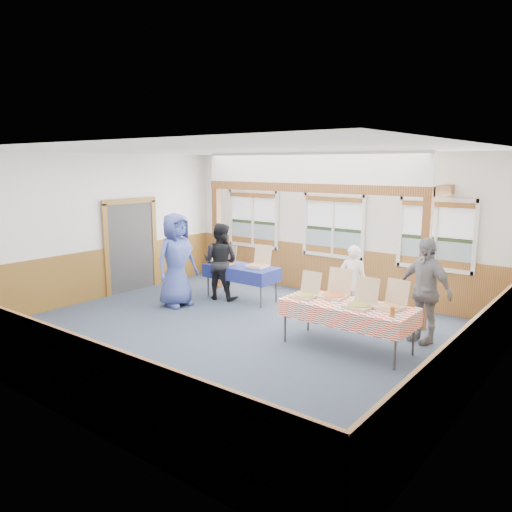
{
  "coord_description": "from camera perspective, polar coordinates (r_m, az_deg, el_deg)",
  "views": [
    {
      "loc": [
        5.45,
        -6.45,
        2.98
      ],
      "look_at": [
        -0.31,
        1.0,
        1.23
      ],
      "focal_mm": 35.0,
      "sensor_mm": 36.0,
      "label": 1
    }
  ],
  "objects": [
    {
      "name": "window_right",
      "position": [
        10.48,
        19.94,
        2.78
      ],
      "size": [
        1.56,
        0.1,
        1.46
      ],
      "color": "silver",
      "rests_on": "wall_back"
    },
    {
      "name": "drink_glass",
      "position": [
        7.63,
        15.32,
        -6.19
      ],
      "size": [
        0.07,
        0.07,
        0.15
      ],
      "primitive_type": "cylinder",
      "color": "#9C4D1A",
      "rests_on": "table_right"
    },
    {
      "name": "wainscot_left",
      "position": [
        11.67,
        -17.51,
        -1.96
      ],
      "size": [
        0.05,
        6.98,
        1.1
      ],
      "primitive_type": "cube",
      "color": "brown",
      "rests_on": "floor"
    },
    {
      "name": "woman_white",
      "position": [
        9.76,
        11.01,
        -2.98
      ],
      "size": [
        0.61,
        0.49,
        1.46
      ],
      "primitive_type": "imported",
      "rotation": [
        0.0,
        0.0,
        3.44
      ],
      "color": "white",
      "rests_on": "floor"
    },
    {
      "name": "wall_right",
      "position": [
        6.75,
        24.51,
        -2.21
      ],
      "size": [
        0.0,
        8.0,
        8.0
      ],
      "primitive_type": "plane",
      "rotation": [
        1.57,
        0.0,
        -1.57
      ],
      "color": "silver",
      "rests_on": "floor"
    },
    {
      "name": "woman_black",
      "position": [
        11.03,
        -4.1,
        -0.62
      ],
      "size": [
        0.96,
        0.83,
        1.69
      ],
      "primitive_type": "imported",
      "rotation": [
        0.0,
        0.0,
        3.4
      ],
      "color": "black",
      "rests_on": "floor"
    },
    {
      "name": "wall_front",
      "position": [
        6.35,
        -23.28,
        -2.89
      ],
      "size": [
        8.0,
        0.0,
        8.0
      ],
      "primitive_type": "plane",
      "rotation": [
        -1.57,
        0.0,
        0.0
      ],
      "color": "silver",
      "rests_on": "floor"
    },
    {
      "name": "cased_opening",
      "position": [
        12.09,
        -14.12,
        1.05
      ],
      "size": [
        0.06,
        1.3,
        2.1
      ],
      "primitive_type": "cube",
      "color": "#383838",
      "rests_on": "wall_left"
    },
    {
      "name": "pizza_box_b",
      "position": [
        10.87,
        0.26,
        -0.88
      ],
      "size": [
        0.47,
        0.55,
        0.45
      ],
      "rotation": [
        0.0,
        0.0,
        0.13
      ],
      "color": "#D0B58B",
      "rests_on": "table_left"
    },
    {
      "name": "pizza_box_f",
      "position": [
        8.05,
        15.12,
        -5.37
      ],
      "size": [
        0.46,
        0.53,
        0.43
      ],
      "rotation": [
        0.0,
        0.0,
        -0.15
      ],
      "color": "#D0B58B",
      "rests_on": "table_right"
    },
    {
      "name": "person_grey",
      "position": [
        8.83,
        18.69,
        -3.69
      ],
      "size": [
        1.13,
        0.78,
        1.79
      ],
      "primitive_type": "imported",
      "rotation": [
        0.0,
        0.0,
        -0.36
      ],
      "color": "gray",
      "rests_on": "floor"
    },
    {
      "name": "window_mid",
      "position": [
        11.38,
        8.86,
        3.86
      ],
      "size": [
        1.56,
        0.1,
        1.46
      ],
      "color": "silver",
      "rests_on": "wall_back"
    },
    {
      "name": "wainscot_back",
      "position": [
        11.58,
        8.74,
        -1.69
      ],
      "size": [
        7.98,
        0.05,
        1.1
      ],
      "primitive_type": "cube",
      "color": "brown",
      "rests_on": "floor"
    },
    {
      "name": "post_right",
      "position": [
        9.4,
        18.73,
        -0.93
      ],
      "size": [
        0.15,
        0.15,
        2.4
      ],
      "primitive_type": "cube",
      "color": "#5F3315",
      "rests_on": "floor"
    },
    {
      "name": "window_left",
      "position": [
        12.64,
        -0.33,
        4.64
      ],
      "size": [
        1.56,
        0.1,
        1.46
      ],
      "color": "silver",
      "rests_on": "wall_back"
    },
    {
      "name": "wainscot_front",
      "position": [
        6.67,
        -22.42,
        -11.67
      ],
      "size": [
        7.98,
        0.05,
        1.1
      ],
      "primitive_type": "cube",
      "color": "brown",
      "rests_on": "floor"
    },
    {
      "name": "pizza_box_d",
      "position": [
        8.51,
        8.97,
        -4.25
      ],
      "size": [
        0.45,
        0.54,
        0.46
      ],
      "rotation": [
        0.0,
        0.0,
        0.07
      ],
      "color": "#D0B58B",
      "rests_on": "table_right"
    },
    {
      "name": "ceiling",
      "position": [
        8.45,
        -2.54,
        12.03
      ],
      "size": [
        8.0,
        8.0,
        0.0
      ],
      "primitive_type": "plane",
      "rotation": [
        3.14,
        0.0,
        0.0
      ],
      "color": "white",
      "rests_on": "wall_back"
    },
    {
      "name": "wainscot_right",
      "position": [
        7.05,
        23.65,
        -10.55
      ],
      "size": [
        0.05,
        6.98,
        1.1
      ],
      "primitive_type": "cube",
      "color": "brown",
      "rests_on": "floor"
    },
    {
      "name": "post_left",
      "position": [
        11.95,
        -4.5,
        1.95
      ],
      "size": [
        0.15,
        0.15,
        2.4
      ],
      "primitive_type": "cube",
      "color": "#5F3315",
      "rests_on": "floor"
    },
    {
      "name": "wall_back",
      "position": [
        11.43,
        8.95,
        3.49
      ],
      "size": [
        8.0,
        0.0,
        8.0
      ],
      "primitive_type": "plane",
      "rotation": [
        1.57,
        0.0,
        0.0
      ],
      "color": "silver",
      "rests_on": "floor"
    },
    {
      "name": "cross_beam",
      "position": [
        10.32,
        5.84,
        7.77
      ],
      "size": [
        5.15,
        0.18,
        0.18
      ],
      "primitive_type": "cube",
      "color": "#5F3315",
      "rests_on": "post_left"
    },
    {
      "name": "pizza_box_e",
      "position": [
        8.01,
        11.84,
        -5.29
      ],
      "size": [
        0.44,
        0.52,
        0.45
      ],
      "rotation": [
        0.0,
        0.0,
        -0.06
      ],
      "color": "#D0B58B",
      "rests_on": "table_right"
    },
    {
      "name": "man_blue",
      "position": [
        10.57,
        -9.08,
        -0.44
      ],
      "size": [
        0.72,
        1.02,
        1.98
      ],
      "primitive_type": "imported",
      "rotation": [
        0.0,
        0.0,
        1.48
      ],
      "color": "#39478E",
      "rests_on": "floor"
    },
    {
      "name": "pizza_box_a",
      "position": [
        11.13,
        -3.63,
        -0.65
      ],
      "size": [
        0.38,
        0.47,
        0.41
      ],
      "rotation": [
        0.0,
        0.0,
        -0.01
      ],
      "color": "#D0B58B",
      "rests_on": "table_left"
    },
    {
      "name": "floor",
      "position": [
        8.95,
        -2.37,
        -8.9
      ],
      "size": [
        8.0,
        8.0,
        0.0
      ],
      "primitive_type": "plane",
      "color": "#293744",
      "rests_on": "ground"
    },
    {
      "name": "veggie_tray",
      "position": [
        11.45,
        -4.59,
        -0.52
      ],
      "size": [
        0.42,
        0.42,
        0.09
      ],
      "color": "black",
      "rests_on": "table_left"
    },
    {
      "name": "wall_left",
      "position": [
        11.52,
        -17.87,
        3.16
      ],
      "size": [
        0.0,
        8.0,
        8.0
      ],
      "primitive_type": "plane",
      "rotation": [
        1.57,
        0.0,
        1.57
      ],
      "color": "silver",
      "rests_on": "floor"
    },
    {
      "name": "table_left",
      "position": [
        10.98,
        -1.69,
        -1.46
      ],
      "size": [
        1.81,
        1.16,
        0.76
      ],
      "rotation": [
        0.0,
        0.0,
        -0.25
      ],
      "color": "#383838",
      "rests_on": "floor"
    },
    {
      "name": "pizza_box_c",
      "position": [
        8.46,
        5.65,
        -4.29
      ],
      "size": [
        0.37,
        0.46,
        0.41
      ],
      "rotation": [
        0.0,
        0.0,
        -0.0
      ],
      "color": "#D0B58B",
      "rests_on": "table_right"
    },
    {
      "name": "table_right",
      "position": [
        8.22,
        10.45,
        -5.69
      ],
      "size": [
        2.26,
        1.37,
        0.76
      ],
      "rotation": [
        0.0,
        0.0,
        -0.21
      ],
      "color": "#383838",
      "rests_on": "floor"
    }
  ]
}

